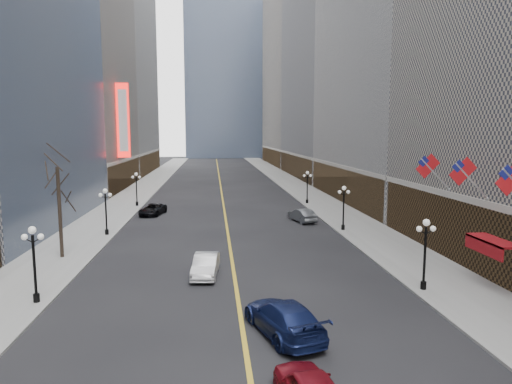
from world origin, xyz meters
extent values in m
cube|color=gray|center=(14.00, 70.00, 0.07)|extent=(6.00, 230.00, 0.15)
cube|color=gray|center=(-14.00, 70.00, 0.07)|extent=(6.00, 230.00, 0.15)
cube|color=gold|center=(0.00, 80.00, 0.01)|extent=(0.25, 200.00, 0.02)
cube|color=#4C3D33|center=(18.40, 68.00, 2.60)|extent=(2.80, 35.00, 5.00)
cube|color=gray|center=(30.00, 106.00, 24.00)|extent=(26.00, 40.00, 48.00)
cube|color=#4C3D33|center=(18.40, 106.00, 2.60)|extent=(2.80, 39.00, 5.00)
cube|color=#9D9382|center=(30.00, 149.00, 31.00)|extent=(26.00, 46.00, 62.00)
cube|color=#4C3D33|center=(18.40, 149.00, 2.60)|extent=(2.80, 45.00, 5.00)
cube|color=#9D9382|center=(-30.00, 87.00, 25.00)|extent=(26.00, 30.00, 50.00)
cube|color=#4C3D33|center=(-18.40, 87.00, 2.60)|extent=(2.80, 29.00, 5.00)
cube|color=beige|center=(-30.00, 121.00, 36.00)|extent=(26.00, 38.00, 72.00)
cube|color=#4C3D33|center=(-18.40, 121.00, 2.60)|extent=(2.80, 37.00, 5.00)
cylinder|color=black|center=(11.80, 30.00, 0.40)|extent=(0.36, 0.36, 0.50)
cylinder|color=black|center=(11.80, 30.00, 2.15)|extent=(0.16, 0.16, 4.00)
sphere|color=white|center=(11.80, 30.00, 4.45)|extent=(0.44, 0.44, 0.44)
sphere|color=white|center=(11.35, 30.00, 4.05)|extent=(0.36, 0.36, 0.36)
sphere|color=white|center=(12.25, 30.00, 4.05)|extent=(0.36, 0.36, 0.36)
cylinder|color=black|center=(11.80, 48.00, 0.40)|extent=(0.36, 0.36, 0.50)
cylinder|color=black|center=(11.80, 48.00, 2.15)|extent=(0.16, 0.16, 4.00)
sphere|color=white|center=(11.80, 48.00, 4.45)|extent=(0.44, 0.44, 0.44)
sphere|color=white|center=(11.35, 48.00, 4.05)|extent=(0.36, 0.36, 0.36)
sphere|color=white|center=(12.25, 48.00, 4.05)|extent=(0.36, 0.36, 0.36)
cylinder|color=black|center=(11.80, 66.00, 0.40)|extent=(0.36, 0.36, 0.50)
cylinder|color=black|center=(11.80, 66.00, 2.15)|extent=(0.16, 0.16, 4.00)
sphere|color=white|center=(11.80, 66.00, 4.45)|extent=(0.44, 0.44, 0.44)
sphere|color=white|center=(11.35, 66.00, 4.05)|extent=(0.36, 0.36, 0.36)
sphere|color=white|center=(12.25, 66.00, 4.05)|extent=(0.36, 0.36, 0.36)
cylinder|color=black|center=(-11.80, 30.00, 0.40)|extent=(0.36, 0.36, 0.50)
cylinder|color=black|center=(-11.80, 30.00, 2.15)|extent=(0.16, 0.16, 4.00)
sphere|color=white|center=(-11.80, 30.00, 4.45)|extent=(0.44, 0.44, 0.44)
sphere|color=white|center=(-12.25, 30.00, 4.05)|extent=(0.36, 0.36, 0.36)
sphere|color=white|center=(-11.35, 30.00, 4.05)|extent=(0.36, 0.36, 0.36)
cylinder|color=black|center=(-11.80, 48.00, 0.40)|extent=(0.36, 0.36, 0.50)
cylinder|color=black|center=(-11.80, 48.00, 2.15)|extent=(0.16, 0.16, 4.00)
sphere|color=white|center=(-11.80, 48.00, 4.45)|extent=(0.44, 0.44, 0.44)
sphere|color=white|center=(-12.25, 48.00, 4.05)|extent=(0.36, 0.36, 0.36)
sphere|color=white|center=(-11.35, 48.00, 4.05)|extent=(0.36, 0.36, 0.36)
cylinder|color=black|center=(-11.80, 66.00, 0.40)|extent=(0.36, 0.36, 0.50)
cylinder|color=black|center=(-11.80, 66.00, 2.15)|extent=(0.16, 0.16, 4.00)
sphere|color=white|center=(-11.80, 66.00, 4.45)|extent=(0.44, 0.44, 0.44)
sphere|color=white|center=(-12.25, 66.00, 4.05)|extent=(0.36, 0.36, 0.36)
sphere|color=white|center=(-11.35, 66.00, 4.05)|extent=(0.36, 0.36, 0.36)
cube|color=red|center=(15.15, 27.00, 7.45)|extent=(1.94, 0.04, 1.94)
cube|color=navy|center=(14.80, 27.00, 7.80)|extent=(0.88, 0.06, 0.88)
cylinder|color=#B2B2B7|center=(15.80, 32.00, 6.80)|extent=(2.49, 0.12, 2.49)
cube|color=red|center=(15.15, 32.00, 7.45)|extent=(1.94, 0.04, 1.94)
cube|color=navy|center=(14.80, 32.00, 7.80)|extent=(0.88, 0.06, 0.88)
cylinder|color=#B2B2B7|center=(15.80, 37.00, 6.80)|extent=(2.49, 0.12, 2.49)
cube|color=red|center=(15.15, 37.00, 7.45)|extent=(1.94, 0.04, 1.94)
cube|color=navy|center=(14.80, 37.00, 7.80)|extent=(0.88, 0.06, 0.88)
cube|color=maroon|center=(16.30, 30.00, 3.20)|extent=(1.40, 4.00, 0.15)
cube|color=maroon|center=(15.65, 30.00, 2.80)|extent=(0.10, 4.00, 0.90)
cube|color=red|center=(-15.90, 80.00, 12.00)|extent=(2.00, 0.50, 12.00)
cube|color=white|center=(-15.85, 80.00, 12.00)|extent=(1.40, 0.55, 10.00)
cylinder|color=#2D231C|center=(-13.50, 40.00, 3.75)|extent=(0.28, 0.28, 7.20)
imported|color=#BABABC|center=(-2.00, 34.49, 0.76)|extent=(2.06, 4.78, 1.53)
imported|color=black|center=(-8.83, 59.30, 0.69)|extent=(3.33, 5.33, 1.37)
imported|color=#141E4D|center=(2.00, 24.70, 0.86)|extent=(4.04, 6.38, 1.72)
imported|color=#55595E|center=(8.58, 53.35, 0.75)|extent=(2.75, 4.80, 1.50)
camera|label=1|loc=(-1.41, 3.23, 9.98)|focal=32.00mm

